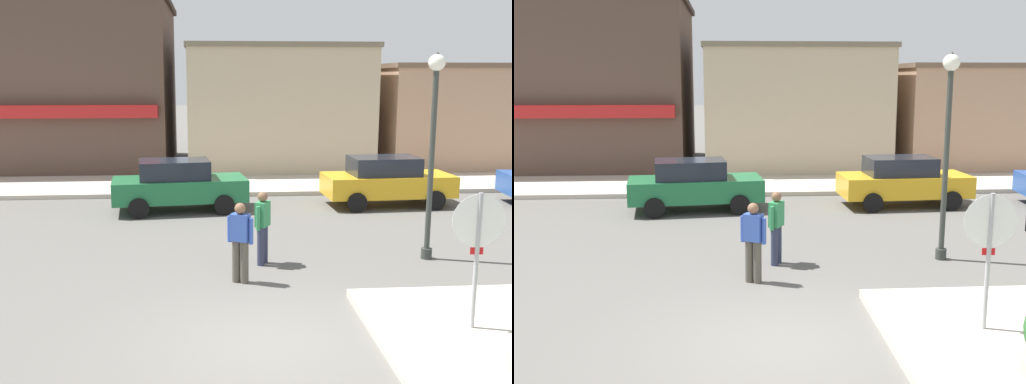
# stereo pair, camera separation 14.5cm
# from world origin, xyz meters

# --- Properties ---
(ground_plane) EXTENTS (160.00, 160.00, 0.00)m
(ground_plane) POSITION_xyz_m (0.00, 0.00, 0.00)
(ground_plane) COLOR #5B5954
(kerb_far) EXTENTS (80.00, 4.00, 0.15)m
(kerb_far) POSITION_xyz_m (0.00, 13.49, 0.07)
(kerb_far) COLOR beige
(kerb_far) RESTS_ON ground
(stop_sign) EXTENTS (0.82, 0.09, 2.30)m
(stop_sign) POSITION_xyz_m (3.14, 0.02, 1.52)
(stop_sign) COLOR #9E9EA3
(stop_sign) RESTS_ON ground
(lamp_post) EXTENTS (0.36, 0.36, 4.54)m
(lamp_post) POSITION_xyz_m (3.90, 4.08, 2.96)
(lamp_post) COLOR #333833
(lamp_post) RESTS_ON ground
(parked_car_nearest) EXTENTS (4.17, 2.22, 1.56)m
(parked_car_nearest) POSITION_xyz_m (-1.87, 9.48, 0.81)
(parked_car_nearest) COLOR #1E6B3D
(parked_car_nearest) RESTS_ON ground
(parked_car_second) EXTENTS (4.08, 2.04, 1.56)m
(parked_car_second) POSITION_xyz_m (4.64, 9.72, 0.81)
(parked_car_second) COLOR gold
(parked_car_second) RESTS_ON ground
(pedestrian_crossing_near) EXTENTS (0.37, 0.52, 1.61)m
(pedestrian_crossing_near) POSITION_xyz_m (0.20, 3.96, 0.87)
(pedestrian_crossing_near) COLOR #2D334C
(pedestrian_crossing_near) RESTS_ON ground
(pedestrian_crossing_far) EXTENTS (0.53, 0.36, 1.61)m
(pedestrian_crossing_far) POSITION_xyz_m (-0.34, 2.83, 0.87)
(pedestrian_crossing_far) COLOR #4C473D
(pedestrian_crossing_far) RESTS_ON ground
(building_corner_shop) EXTENTS (10.38, 8.76, 7.36)m
(building_corner_shop) POSITION_xyz_m (-7.70, 19.62, 3.68)
(building_corner_shop) COLOR brown
(building_corner_shop) RESTS_ON ground
(building_storefront_left_near) EXTENTS (7.76, 7.97, 5.37)m
(building_storefront_left_near) POSITION_xyz_m (2.05, 18.93, 2.69)
(building_storefront_left_near) COLOR tan
(building_storefront_left_near) RESTS_ON ground
(building_storefront_left_mid) EXTENTS (8.05, 6.80, 4.58)m
(building_storefront_left_mid) POSITION_xyz_m (10.56, 18.43, 2.29)
(building_storefront_left_mid) COLOR tan
(building_storefront_left_mid) RESTS_ON ground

